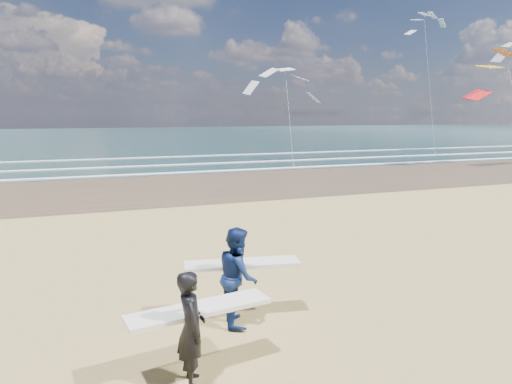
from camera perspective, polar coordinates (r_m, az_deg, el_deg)
name	(u,v)px	position (r m, az deg, el deg)	size (l,w,h in m)	color
wet_sand_strip	(432,171)	(33.06, 21.10, 2.43)	(220.00, 12.00, 0.01)	#4C3928
ocean	(219,135)	(81.69, -4.68, 7.06)	(220.00, 100.00, 0.02)	#183335
foam_breakers	(352,157)	(41.14, 11.85, 4.27)	(220.00, 11.70, 0.05)	white
surfer_near	(193,325)	(6.88, -7.93, -16.16)	(2.25, 1.09, 1.70)	black
surfer_far	(238,275)	(8.57, -2.23, -10.32)	(2.26, 1.31, 1.83)	#0E2051
kite_0	(512,85)	(37.43, 29.36, 11.61)	(7.41, 4.92, 9.60)	slate
kite_1	(288,98)	(36.60, 3.99, 11.58)	(6.53, 4.82, 8.62)	slate
kite_5	(429,75)	(50.01, 20.78, 13.55)	(4.83, 4.63, 14.76)	slate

